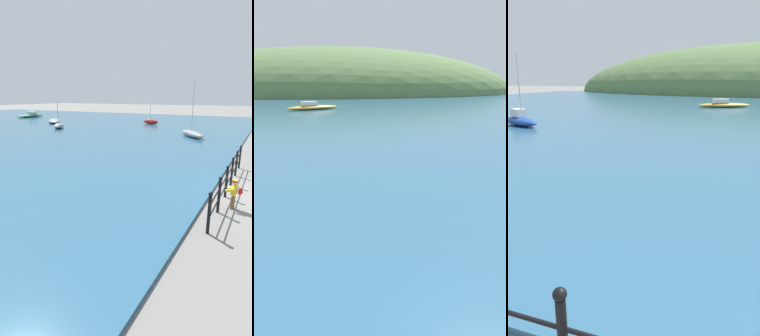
{
  "view_description": "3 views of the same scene",
  "coord_description": "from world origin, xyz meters",
  "views": [
    {
      "loc": [
        -10.49,
        0.38,
        3.63
      ],
      "look_at": [
        -2.19,
        4.9,
        1.02
      ],
      "focal_mm": 28.0,
      "sensor_mm": 36.0,
      "label": 1
    },
    {
      "loc": [
        -2.72,
        -0.09,
        2.87
      ],
      "look_at": [
        -1.56,
        6.72,
        1.01
      ],
      "focal_mm": 35.0,
      "sensor_mm": 36.0,
      "label": 2
    },
    {
      "loc": [
        -0.91,
        -0.42,
        2.84
      ],
      "look_at": [
        -3.01,
        5.31,
        1.15
      ],
      "focal_mm": 35.0,
      "sensor_mm": 36.0,
      "label": 3
    }
  ],
  "objects": [
    {
      "name": "boat_nearest_quay",
      "position": [
        -13.87,
        15.46,
        0.43
      ],
      "size": [
        3.42,
        2.35,
        4.12
      ],
      "color": "#1E4793",
      "rests_on": "water"
    },
    {
      "name": "boat_twin_mast",
      "position": [
        -3.75,
        32.23,
        0.35
      ],
      "size": [
        5.13,
        3.36,
        0.79
      ],
      "color": "gold",
      "rests_on": "water"
    }
  ]
}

